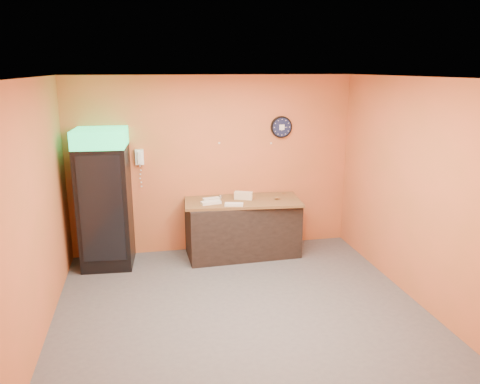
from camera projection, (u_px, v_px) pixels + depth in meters
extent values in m
plane|color=#47474C|center=(238.00, 305.00, 5.92)|extent=(4.50, 4.50, 0.00)
cube|color=#D6633C|center=(213.00, 165.00, 7.45)|extent=(4.50, 0.02, 2.80)
cube|color=#D6633C|center=(37.00, 210.00, 5.11)|extent=(0.02, 4.00, 2.80)
cube|color=#D6633C|center=(410.00, 189.00, 6.00)|extent=(0.02, 4.00, 2.80)
cube|color=white|center=(238.00, 77.00, 5.19)|extent=(4.50, 4.00, 0.02)
cube|color=black|center=(106.00, 207.00, 6.92)|extent=(0.77, 0.77, 1.81)
cube|color=#18D467|center=(100.00, 138.00, 6.65)|extent=(0.77, 0.77, 0.26)
cube|color=black|center=(105.00, 209.00, 6.56)|extent=(0.60, 0.06, 1.55)
cube|color=black|center=(243.00, 228.00, 7.41)|extent=(1.76, 0.82, 0.87)
cylinder|color=black|center=(281.00, 127.00, 7.49)|extent=(0.35, 0.05, 0.35)
cylinder|color=#0F1433|center=(282.00, 127.00, 7.47)|extent=(0.30, 0.01, 0.30)
cube|color=white|center=(282.00, 127.00, 7.46)|extent=(0.08, 0.00, 0.08)
cube|color=white|center=(139.00, 157.00, 7.13)|extent=(0.13, 0.07, 0.23)
cube|color=white|center=(139.00, 158.00, 7.09)|extent=(0.05, 0.04, 0.19)
cube|color=brown|center=(243.00, 201.00, 7.29)|extent=(1.86, 0.97, 0.04)
cube|color=beige|center=(243.00, 197.00, 7.31)|extent=(0.30, 0.20, 0.06)
cube|color=beige|center=(243.00, 194.00, 7.30)|extent=(0.30, 0.20, 0.06)
cube|color=silver|center=(211.00, 203.00, 7.06)|extent=(0.31, 0.17, 0.04)
cube|color=silver|center=(234.00, 204.00, 6.98)|extent=(0.29, 0.17, 0.04)
cube|color=silver|center=(211.00, 199.00, 7.26)|extent=(0.27, 0.14, 0.04)
cylinder|color=silver|center=(221.00, 196.00, 7.37)|extent=(0.06, 0.06, 0.06)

